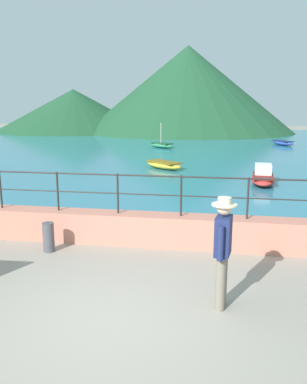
{
  "coord_description": "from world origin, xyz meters",
  "views": [
    {
      "loc": [
        1.46,
        -4.97,
        3.05
      ],
      "look_at": [
        0.02,
        3.7,
        1.1
      ],
      "focal_mm": 36.22,
      "sensor_mm": 36.0,
      "label": 1
    }
  ],
  "objects_px": {
    "boat_2": "(263,177)",
    "boat_4": "(164,165)",
    "bollard": "(49,237)",
    "person_walking": "(223,247)",
    "boat_3": "(283,143)",
    "boat_5": "(162,145)"
  },
  "relations": [
    {
      "from": "boat_2",
      "to": "boat_4",
      "type": "bearing_deg",
      "value": 144.22
    },
    {
      "from": "boat_2",
      "to": "bollard",
      "type": "bearing_deg",
      "value": -123.11
    },
    {
      "from": "person_walking",
      "to": "bollard",
      "type": "bearing_deg",
      "value": 153.74
    },
    {
      "from": "boat_3",
      "to": "boat_4",
      "type": "bearing_deg",
      "value": -120.02
    },
    {
      "from": "boat_4",
      "to": "bollard",
      "type": "bearing_deg",
      "value": -94.67
    },
    {
      "from": "bollard",
      "to": "boat_5",
      "type": "bearing_deg",
      "value": 91.63
    },
    {
      "from": "boat_3",
      "to": "boat_5",
      "type": "bearing_deg",
      "value": -159.4
    },
    {
      "from": "boat_4",
      "to": "boat_5",
      "type": "xyz_separation_m",
      "value": [
        -1.52,
        9.75,
        0.01
      ]
    },
    {
      "from": "bollard",
      "to": "boat_4",
      "type": "bearing_deg",
      "value": 85.33
    },
    {
      "from": "person_walking",
      "to": "boat_2",
      "type": "relative_size",
      "value": 0.74
    },
    {
      "from": "boat_2",
      "to": "boat_3",
      "type": "xyz_separation_m",
      "value": [
        3.25,
        16.34,
        -0.07
      ]
    },
    {
      "from": "person_walking",
      "to": "boat_2",
      "type": "height_order",
      "value": "person_walking"
    },
    {
      "from": "boat_3",
      "to": "boat_5",
      "type": "relative_size",
      "value": 1.06
    },
    {
      "from": "boat_3",
      "to": "boat_2",
      "type": "bearing_deg",
      "value": -101.25
    },
    {
      "from": "boat_2",
      "to": "boat_5",
      "type": "height_order",
      "value": "boat_5"
    },
    {
      "from": "boat_4",
      "to": "boat_3",
      "type": "bearing_deg",
      "value": 59.98
    },
    {
      "from": "bollard",
      "to": "boat_2",
      "type": "height_order",
      "value": "boat_2"
    },
    {
      "from": "boat_3",
      "to": "boat_5",
      "type": "height_order",
      "value": "boat_5"
    },
    {
      "from": "boat_3",
      "to": "boat_4",
      "type": "height_order",
      "value": "same"
    },
    {
      "from": "person_walking",
      "to": "boat_3",
      "type": "bearing_deg",
      "value": 79.39
    },
    {
      "from": "bollard",
      "to": "boat_2",
      "type": "distance_m",
      "value": 9.69
    },
    {
      "from": "person_walking",
      "to": "boat_4",
      "type": "height_order",
      "value": "person_walking"
    }
  ]
}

